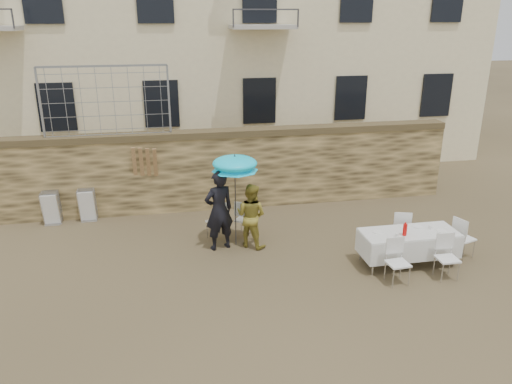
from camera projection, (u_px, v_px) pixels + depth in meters
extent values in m
plane|color=brown|center=(257.00, 298.00, 9.77)|extent=(80.00, 80.00, 0.00)
cube|color=olive|center=(224.00, 170.00, 14.01)|extent=(13.00, 0.50, 2.20)
imported|color=black|center=(219.00, 210.00, 11.50)|extent=(0.81, 0.65, 1.92)
imported|color=gold|center=(251.00, 216.00, 11.70)|extent=(0.96, 0.93, 1.55)
cylinder|color=#3F3F44|center=(235.00, 209.00, 11.67)|extent=(0.03, 0.03, 1.87)
cone|color=#0BD5FF|center=(235.00, 166.00, 11.32)|extent=(1.07, 1.07, 0.22)
cube|color=silver|center=(410.00, 233.00, 10.84)|extent=(2.10, 0.85, 0.05)
cylinder|color=silver|center=(373.00, 259.00, 10.49)|extent=(0.04, 0.04, 0.74)
cylinder|color=silver|center=(456.00, 252.00, 10.82)|extent=(0.04, 0.04, 0.74)
cylinder|color=silver|center=(361.00, 245.00, 11.13)|extent=(0.04, 0.04, 0.74)
cylinder|color=silver|center=(439.00, 239.00, 11.46)|extent=(0.04, 0.04, 0.74)
cylinder|color=red|center=(405.00, 230.00, 10.62)|extent=(0.09, 0.09, 0.26)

